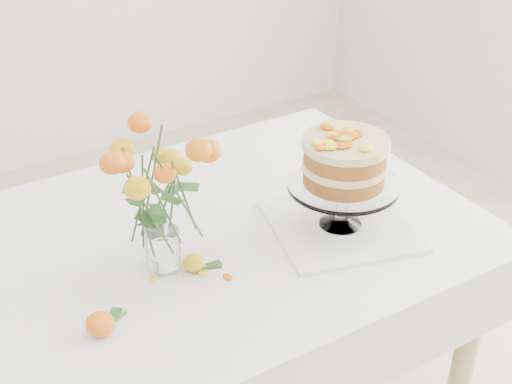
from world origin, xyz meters
TOP-DOWN VIEW (x-y plane):
  - table at (0.00, 0.00)m, footprint 1.43×0.93m
  - napkin at (0.35, -0.15)m, footprint 0.39×0.39m
  - cake_stand at (0.35, -0.15)m, footprint 0.26×0.26m
  - rose_vase at (-0.08, -0.07)m, footprint 0.33×0.33m
  - loose_rose_near at (-0.03, -0.12)m, footprint 0.08×0.05m
  - loose_rose_far at (-0.28, -0.20)m, footprint 0.10×0.06m
  - stray_petal_a at (-0.12, -0.10)m, footprint 0.03×0.02m
  - stray_petal_b at (-0.02, -0.14)m, footprint 0.03×0.02m
  - stray_petal_c at (0.02, -0.18)m, footprint 0.03×0.02m

SIDE VIEW (x-z plane):
  - table at x=0.00m, z-range 0.30..1.05m
  - stray_petal_a at x=-0.12m, z-range 0.76..0.76m
  - stray_petal_b at x=-0.02m, z-range 0.76..0.76m
  - stray_petal_c at x=0.02m, z-range 0.76..0.76m
  - napkin at x=0.35m, z-range 0.76..0.77m
  - loose_rose_near at x=-0.03m, z-range 0.76..0.80m
  - loose_rose_far at x=-0.28m, z-range 0.76..0.80m
  - cake_stand at x=0.35m, z-range 0.81..1.04m
  - rose_vase at x=-0.08m, z-range 0.79..1.17m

